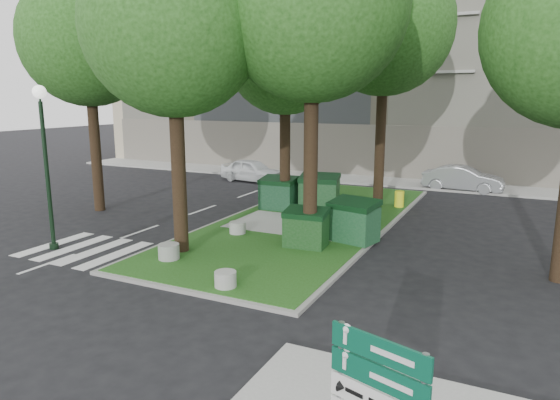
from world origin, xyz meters
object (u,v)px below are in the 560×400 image
Objects in this scene: tree_median_far at (388,12)px; dumpster_a at (279,193)px; car_silver at (463,179)px; tree_median_mid at (288,42)px; dumpster_d at (354,221)px; bollard_left at (169,251)px; bollard_mid at (238,228)px; bollard_right at (225,279)px; dumpster_c at (306,228)px; dumpster_b at (319,192)px; car_white at (252,170)px; tree_median_near_left at (176,8)px; tree_street_left at (89,26)px; street_lamp at (45,148)px; litter_bin at (399,199)px.

tree_median_far is 8.86m from dumpster_a.
tree_median_mid is at bearing 147.59° from car_silver.
dumpster_d is at bearing -83.44° from tree_median_far.
bollard_left is (-4.34, -4.21, -0.46)m from dumpster_d.
tree_median_far is at bearing 65.33° from bollard_mid.
tree_median_far is 21.39× the size of bollard_right.
dumpster_a is 1.08× the size of dumpster_c.
tree_median_mid is at bearing -14.99° from dumpster_a.
dumpster_c is at bearing -83.43° from dumpster_b.
dumpster_b is 3.21× the size of bollard_mid.
bollard_right is at bearing -93.62° from dumpster_d.
dumpster_c is 0.37× the size of car_white.
tree_median_mid is (0.50, 6.50, -0.34)m from tree_median_near_left.
car_white reaches higher than bollard_left.
bollard_left is at bearing -111.18° from dumpster_b.
dumpster_a is 1.74m from dumpster_b.
tree_street_left is 10.30m from dumpster_a.
bollard_mid is (7.46, -1.06, -7.33)m from tree_street_left.
tree_median_near_left is 0.88× the size of tree_median_far.
tree_median_far is 2.30× the size of street_lamp.
tree_street_left is 19.25× the size of bollard_mid.
dumpster_d is at bearing 172.47° from car_silver.
car_white is at bearing 147.08° from dumpster_d.
dumpster_b is 1.28× the size of dumpster_c.
bollard_mid is 7.97m from litter_bin.
tree_median_near_left is at bearing -91.77° from dumpster_a.
tree_median_far is 7.72× the size of dumpster_a.
street_lamp is (-4.63, -3.85, 2.94)m from bollard_mid.
dumpster_a is at bearing 90.35° from bollard_left.
car_silver is at bearing 56.82° from street_lamp.
car_white is (-6.41, 5.65, -0.20)m from dumpster_b.
dumpster_b is (1.63, 7.29, -6.46)m from tree_median_near_left.
tree_median_mid is 10.46m from car_white.
bollard_mid is 0.11× the size of street_lamp.
dumpster_c is at bearing -119.96° from dumpster_d.
dumpster_c is (-0.47, -7.44, -7.60)m from tree_median_far.
tree_median_mid is at bearing 86.71° from bollard_left.
car_silver reaches higher than bollard_mid.
car_silver is (2.19, 11.76, -0.15)m from dumpster_d.
dumpster_d is at bearing 36.92° from tree_median_near_left.
tree_median_near_left is 7.42m from bollard_mid.
street_lamp reaches higher than car_silver.
tree_street_left is at bearing 173.54° from car_white.
bollard_left is at bearing -109.22° from tree_median_far.
dumpster_b reaches higher than dumpster_d.
tree_median_mid is 7.97m from dumpster_d.
tree_median_mid is 0.84× the size of tree_median_far.
tree_median_mid reaches higher than dumpster_b.
dumpster_b is 0.46× the size of car_silver.
bollard_mid is at bearing -8.08° from tree_street_left.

